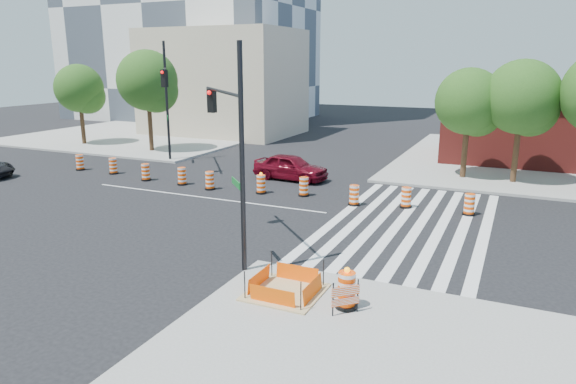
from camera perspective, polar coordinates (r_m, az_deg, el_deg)
name	(u,v)px	position (r m, az deg, el deg)	size (l,w,h in m)	color
ground	(203,197)	(27.63, -9.45, -0.58)	(120.00, 120.00, 0.00)	black
sidewalk_ne	(564,164)	(40.78, 28.30, 2.80)	(22.00, 22.00, 0.15)	gray
sidewalk_nw	(151,134)	(52.42, -14.95, 6.23)	(22.00, 22.00, 0.15)	gray
crosswalk_east	(410,223)	(23.53, 13.36, -3.41)	(6.75, 13.50, 0.01)	silver
lane_centerline	(203,197)	(27.63, -9.45, -0.57)	(14.00, 0.12, 0.01)	silver
excavation_pit	(285,291)	(15.94, -0.31, -10.90)	(2.20, 2.20, 0.90)	tan
brick_storefront	(568,132)	(40.46, 28.67, 5.91)	(16.50, 8.50, 4.60)	maroon
beige_midrise	(224,82)	(51.76, -7.17, 11.98)	(14.00, 10.00, 10.00)	#BEAE91
red_coupe	(291,167)	(31.17, 0.29, 2.80)	(1.86, 4.61, 1.57)	#5C0715
signal_pole_se	(231,133)	(17.98, -6.41, 6.52)	(4.00, 4.18, 7.49)	black
signal_pole_nw	(166,92)	(35.92, -13.41, 10.80)	(3.86, 5.07, 8.24)	black
pit_drum	(346,291)	(14.97, 6.52, -10.88)	(0.63, 0.63, 1.24)	black
barricade	(346,296)	(14.61, 6.41, -11.41)	(0.64, 0.61, 0.99)	#FD4A05
tree_north_a	(80,91)	(47.29, -22.10, 10.34)	(4.01, 4.01, 6.82)	#382314
tree_north_b	(148,84)	(41.81, -15.25, 11.50)	(4.65, 4.65, 7.91)	#382314
tree_north_c	(469,105)	(32.60, 19.52, 9.07)	(3.93, 3.93, 6.69)	#382314
tree_north_d	(522,101)	(32.34, 24.60, 9.15)	(4.22, 4.22, 7.17)	#382314
median_drum_0	(80,163)	(36.72, -22.11, 3.01)	(0.60, 0.60, 1.02)	black
median_drum_1	(113,166)	(34.72, -18.84, 2.70)	(0.60, 0.60, 1.02)	black
median_drum_2	(146,173)	(32.18, -15.53, 2.08)	(0.60, 0.60, 1.02)	black
median_drum_3	(182,177)	(30.56, -11.69, 1.67)	(0.60, 0.60, 1.02)	black
median_drum_4	(210,181)	(29.14, -8.68, 1.20)	(0.60, 0.60, 1.02)	black
median_drum_5	(261,185)	(27.98, -3.01, 0.82)	(0.60, 0.60, 1.18)	black
median_drum_6	(304,187)	(27.43, 1.77, 0.53)	(0.60, 0.60, 1.02)	black
median_drum_7	(354,196)	(25.85, 7.36, -0.44)	(0.60, 0.60, 1.02)	black
median_drum_8	(406,198)	(25.88, 12.99, -0.68)	(0.60, 0.60, 1.02)	black
median_drum_9	(469,205)	(25.45, 19.50, -1.40)	(0.60, 0.60, 1.02)	black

